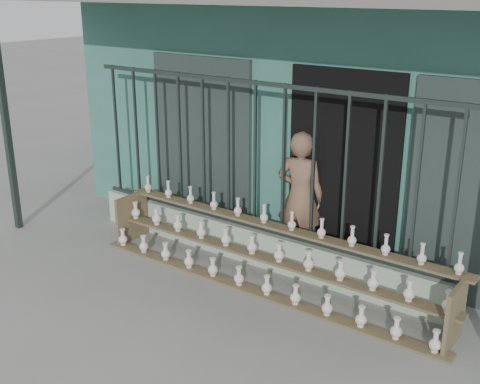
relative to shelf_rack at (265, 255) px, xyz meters
The scene contains 6 objects.
ground 1.05m from the shelf_rack, 115.86° to the right, with size 60.00×60.00×0.00m, color slate.
workshop_building 3.60m from the shelf_rack, 97.24° to the left, with size 7.40×6.60×3.21m.
parapet_wall 0.61m from the shelf_rack, 135.99° to the left, with size 5.00×0.20×0.45m, color #9BB198.
security_fence 1.15m from the shelf_rack, 135.99° to the left, with size 5.00×0.04×1.80m.
shelf_rack is the anchor object (origin of this frame).
elderly_woman 0.93m from the shelf_rack, 92.16° to the left, with size 0.60×0.39×1.64m, color brown.
Camera 1 is at (3.87, -4.30, 3.25)m, focal length 45.00 mm.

